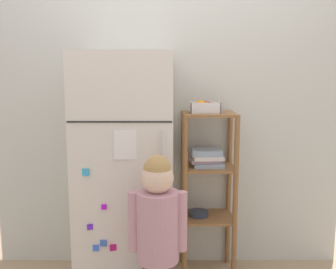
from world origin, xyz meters
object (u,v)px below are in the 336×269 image
Objects in this scene: refrigerator at (126,172)px; fruit_bin at (205,107)px; pantry_shelf_unit at (207,176)px; child_standing at (157,226)px.

refrigerator is 7.80× the size of fruit_bin.
fruit_bin is at bearing 14.78° from refrigerator.
refrigerator is 1.34× the size of pantry_shelf_unit.
refrigerator reaches higher than child_standing.
fruit_bin is (-0.03, -0.01, 0.50)m from pantry_shelf_unit.
pantry_shelf_unit is at bearing 12.54° from fruit_bin.
fruit_bin is (0.54, 0.14, 0.43)m from refrigerator.
refrigerator reaches higher than fruit_bin.
refrigerator is 1.56× the size of child_standing.
refrigerator reaches higher than pantry_shelf_unit.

